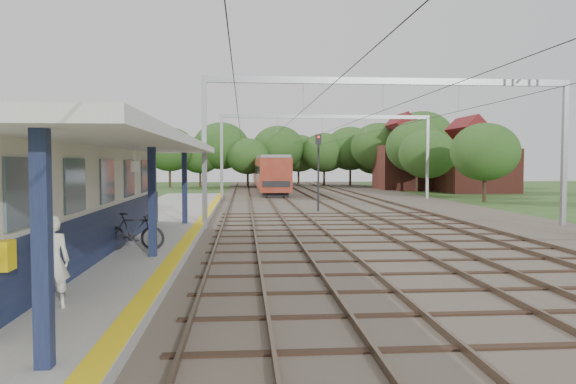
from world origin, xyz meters
name	(u,v)px	position (x,y,z in m)	size (l,w,h in m)	color
ground	(409,321)	(0.00, 0.00, 0.00)	(160.00, 160.00, 0.00)	#2D4C1E
ballast_bed	(343,204)	(4.00, 30.00, 0.05)	(18.00, 90.00, 0.10)	#473D33
platform	(145,230)	(-7.50, 14.00, 0.17)	(5.00, 52.00, 0.35)	gray
yellow_stripe	(198,225)	(-5.25, 14.00, 0.35)	(0.45, 52.00, 0.01)	yellow
station_building	(59,197)	(-8.88, 7.00, 2.04)	(3.41, 18.00, 3.40)	beige
canopy	(86,144)	(-7.77, 6.00, 3.64)	(6.40, 20.00, 3.44)	#131C3E
rail_tracks	(309,203)	(1.50, 30.00, 0.18)	(11.80, 88.00, 0.15)	brown
catenary_system	(346,125)	(3.39, 25.28, 5.51)	(17.22, 88.00, 7.00)	gray
tree_band	(302,148)	(3.84, 57.12, 4.92)	(31.72, 30.88, 8.82)	#382619
house_near	(477,164)	(21.00, 46.00, 2.99)	(7.00, 6.12, 7.89)	brown
house_far	(413,161)	(16.00, 52.00, 3.23)	(8.00, 6.12, 8.66)	brown
person	(52,262)	(-6.84, 0.16, 1.24)	(0.65, 0.42, 1.77)	white
bicycle	(133,232)	(-6.69, 7.22, 0.94)	(0.55, 1.95, 1.17)	black
train	(268,172)	(-0.50, 53.74, 2.05)	(2.79, 34.74, 3.67)	black
signal_post	(318,162)	(1.35, 23.63, 3.15)	(0.35, 0.29, 4.82)	black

